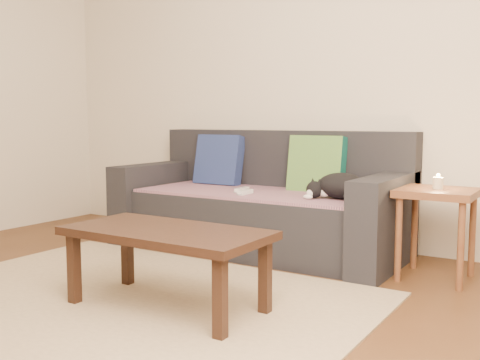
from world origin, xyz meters
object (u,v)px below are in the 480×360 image
object	(u,v)px
sofa	(261,208)
side_table	(437,205)
coffee_table	(167,239)
wii_remote_b	(245,192)
cat	(339,186)
wii_remote_a	(242,190)

from	to	relation	value
sofa	side_table	xyz separation A→B (m)	(1.28, -0.13, 0.14)
coffee_table	wii_remote_b	bearing A→B (deg)	101.92
wii_remote_b	coffee_table	size ratio (longest dim) A/B	0.15
wii_remote_b	side_table	bearing A→B (deg)	-82.83
cat	sofa	bearing A→B (deg)	177.55
cat	wii_remote_b	xyz separation A→B (m)	(-0.64, -0.13, -0.07)
side_table	sofa	bearing A→B (deg)	174.14
wii_remote_b	side_table	distance (m)	1.26
wii_remote_a	wii_remote_b	world-z (taller)	same
sofa	side_table	size ratio (longest dim) A/B	3.86
wii_remote_a	coffee_table	distance (m)	1.29
wii_remote_a	side_table	bearing A→B (deg)	-89.49
wii_remote_a	coffee_table	size ratio (longest dim) A/B	0.15
wii_remote_b	wii_remote_a	bearing A→B (deg)	43.85
wii_remote_a	coffee_table	world-z (taller)	wii_remote_a
wii_remote_a	wii_remote_b	xyz separation A→B (m)	(0.09, -0.09, 0.00)
wii_remote_b	coffee_table	distance (m)	1.18
cat	wii_remote_b	size ratio (longest dim) A/B	2.68
cat	wii_remote_b	world-z (taller)	cat
sofa	wii_remote_b	xyz separation A→B (m)	(0.03, -0.27, 0.15)
side_table	coffee_table	xyz separation A→B (m)	(-1.01, -1.28, -0.09)
sofa	side_table	world-z (taller)	sofa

